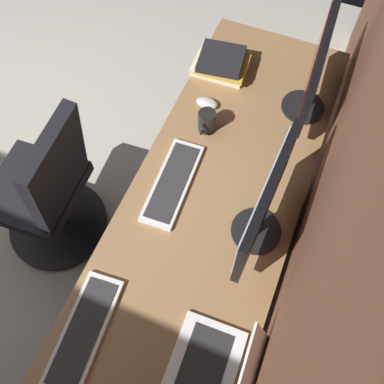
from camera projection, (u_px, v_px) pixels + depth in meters
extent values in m
cube|color=brown|center=(343.00, 237.00, 1.04)|extent=(4.72, 0.10, 2.60)
cube|color=#936D47|center=(203.00, 223.00, 1.70)|extent=(2.31, 0.70, 0.03)
cylinder|color=silver|center=(224.00, 79.00, 2.55)|extent=(0.05, 0.05, 0.70)
cylinder|color=silver|center=(317.00, 107.00, 2.44)|extent=(0.05, 0.05, 0.70)
cube|color=#936D47|center=(224.00, 216.00, 2.12)|extent=(0.40, 0.50, 0.69)
cube|color=silver|center=(178.00, 199.00, 2.16)|extent=(0.37, 0.01, 0.61)
cylinder|color=black|center=(303.00, 107.00, 1.95)|extent=(0.20, 0.20, 0.01)
cylinder|color=black|center=(306.00, 99.00, 1.91)|extent=(0.04, 0.04, 0.10)
cube|color=black|center=(317.00, 67.00, 1.73)|extent=(0.54, 0.06, 0.30)
cube|color=#330F14|center=(313.00, 66.00, 1.73)|extent=(0.49, 0.03, 0.26)
cylinder|color=black|center=(256.00, 231.00, 1.66)|extent=(0.20, 0.20, 0.01)
cylinder|color=black|center=(258.00, 225.00, 1.61)|extent=(0.04, 0.04, 0.10)
cube|color=black|center=(266.00, 202.00, 1.43)|extent=(0.52, 0.05, 0.30)
cube|color=#B2BCCC|center=(261.00, 200.00, 1.44)|extent=(0.48, 0.03, 0.27)
cube|color=white|center=(205.00, 362.00, 1.43)|extent=(0.29, 0.24, 0.01)
cube|color=#262628|center=(205.00, 362.00, 1.42)|extent=(0.23, 0.15, 0.00)
cube|color=white|center=(253.00, 377.00, 1.31)|extent=(0.29, 0.10, 0.20)
cube|color=#B2BCCC|center=(253.00, 377.00, 1.31)|extent=(0.26, 0.08, 0.17)
cube|color=silver|center=(173.00, 183.00, 1.76)|extent=(0.43, 0.16, 0.02)
cube|color=#2D2D30|center=(173.00, 181.00, 1.75)|extent=(0.38, 0.13, 0.00)
cube|color=silver|center=(83.00, 332.00, 1.47)|extent=(0.43, 0.17, 0.02)
cube|color=#2D2D30|center=(83.00, 332.00, 1.46)|extent=(0.39, 0.14, 0.00)
ellipsoid|color=silver|center=(207.00, 103.00, 1.95)|extent=(0.06, 0.10, 0.03)
cube|color=beige|center=(219.00, 68.00, 2.06)|extent=(0.18, 0.27, 0.03)
cube|color=gold|center=(223.00, 64.00, 2.02)|extent=(0.19, 0.25, 0.03)
cube|color=black|center=(221.00, 59.00, 1.99)|extent=(0.22, 0.23, 0.03)
cylinder|color=black|center=(207.00, 121.00, 1.86)|extent=(0.08, 0.08, 0.10)
torus|color=black|center=(203.00, 129.00, 1.83)|extent=(0.06, 0.01, 0.06)
cube|color=black|center=(35.00, 189.00, 2.06)|extent=(0.47, 0.45, 0.07)
cube|color=black|center=(57.00, 171.00, 1.78)|extent=(0.40, 0.15, 0.50)
cylinder|color=black|center=(48.00, 209.00, 2.25)|extent=(0.05, 0.05, 0.37)
cylinder|color=black|center=(59.00, 224.00, 2.43)|extent=(0.56, 0.56, 0.03)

